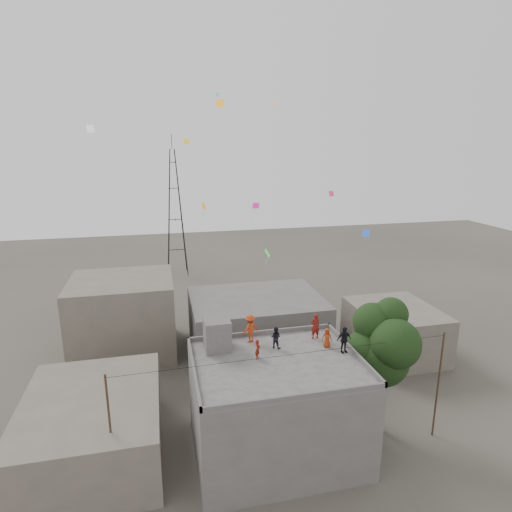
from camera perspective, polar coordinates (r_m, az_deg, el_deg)
The scene contains 18 objects.
ground at distance 29.70m, azimuth 2.64°, elevation -24.35°, with size 140.00×140.00×0.00m, color #3F3C34.
main_building at distance 27.87m, azimuth 2.72°, elevation -19.48°, with size 10.00×8.00×6.10m.
parapet at distance 26.21m, azimuth 2.80°, elevation -13.69°, with size 10.00×8.00×0.30m.
stair_head_box at distance 27.52m, azimuth -5.21°, elevation -10.30°, with size 1.60×1.80×2.00m, color #55524F.
neighbor_west at distance 29.73m, azimuth -20.88°, elevation -20.58°, with size 8.00×10.00×4.00m, color #5D5749.
neighbor_north at distance 40.50m, azimuth 0.06°, elevation -8.86°, with size 12.00×9.00×5.00m, color #55524F.
neighbor_northwest at distance 41.23m, azimuth -17.23°, elevation -7.62°, with size 9.00×8.00×7.00m, color #5D5749.
neighbor_east at distance 41.50m, azimuth 17.97°, elevation -9.48°, with size 7.00×8.00×4.40m, color #5D5749.
tree at distance 29.43m, azimuth 16.70°, elevation -11.32°, with size 4.90×4.60×9.10m.
utility_line at distance 26.57m, azimuth 4.61°, elevation -19.40°, with size 20.12×0.62×7.40m.
transmission_tower at distance 62.93m, azimuth -10.74°, elevation 5.68°, with size 2.97×2.97×20.01m.
person_red_adult at distance 29.06m, azimuth 7.90°, elevation -9.22°, with size 0.65×0.42×1.78m, color maroon.
person_orange_child at distance 28.13m, azimuth 9.44°, elevation -10.69°, with size 0.62×0.40×1.27m, color #9F3712.
person_dark_child at distance 27.65m, azimuth 2.64°, elevation -10.80°, with size 0.69×0.53×1.41m, color black.
person_dark_adult at distance 27.56m, azimuth 11.64°, elevation -10.87°, with size 0.99×0.41×1.69m, color black.
person_orange_adult at distance 28.28m, azimuth -0.78°, elevation -9.65°, with size 1.21×0.70×1.88m, color #AF3714.
person_red_child at distance 26.39m, azimuth 0.23°, elevation -12.31°, with size 0.45×0.30×1.23m, color maroon.
kites at distance 30.68m, azimuth -1.40°, elevation 10.47°, with size 18.36×17.42×11.66m.
Camera 1 is at (-6.40, -22.14, 18.73)m, focal length 30.00 mm.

